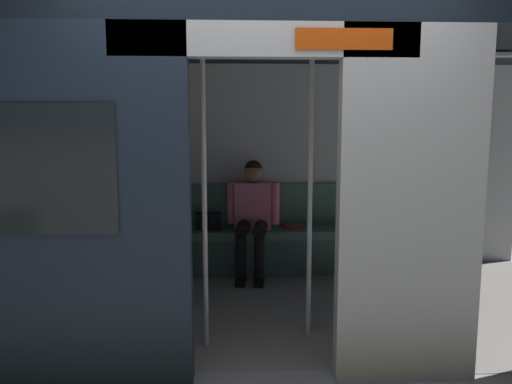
{
  "coord_description": "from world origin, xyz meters",
  "views": [
    {
      "loc": [
        0.23,
        3.2,
        1.7
      ],
      "look_at": [
        -0.02,
        -1.31,
        1.02
      ],
      "focal_mm": 37.5,
      "sensor_mm": 36.0,
      "label": 1
    }
  ],
  "objects_px": {
    "book": "(292,227)",
    "grab_pole_door": "(204,198)",
    "bench_seat": "(249,240)",
    "handbag": "(208,221)",
    "grab_pole_far": "(310,194)",
    "train_car": "(248,131)",
    "person_seated": "(253,210)"
  },
  "relations": [
    {
      "from": "book",
      "to": "grab_pole_door",
      "type": "distance_m",
      "value": 2.1
    },
    {
      "from": "book",
      "to": "grab_pole_door",
      "type": "bearing_deg",
      "value": 39.06
    },
    {
      "from": "bench_seat",
      "to": "handbag",
      "type": "xyz_separation_m",
      "value": [
        0.43,
        -0.04,
        0.2
      ]
    },
    {
      "from": "book",
      "to": "grab_pole_far",
      "type": "bearing_deg",
      "value": 61.58
    },
    {
      "from": "train_car",
      "to": "bench_seat",
      "type": "distance_m",
      "value": 1.61
    },
    {
      "from": "bench_seat",
      "to": "grab_pole_door",
      "type": "relative_size",
      "value": 1.13
    },
    {
      "from": "grab_pole_door",
      "to": "grab_pole_far",
      "type": "distance_m",
      "value": 0.79
    },
    {
      "from": "bench_seat",
      "to": "grab_pole_far",
      "type": "height_order",
      "value": "grab_pole_far"
    },
    {
      "from": "handbag",
      "to": "book",
      "type": "bearing_deg",
      "value": 179.67
    },
    {
      "from": "person_seated",
      "to": "train_car",
      "type": "bearing_deg",
      "value": 84.93
    },
    {
      "from": "grab_pole_door",
      "to": "grab_pole_far",
      "type": "height_order",
      "value": "same"
    },
    {
      "from": "train_car",
      "to": "grab_pole_far",
      "type": "relative_size",
      "value": 2.92
    },
    {
      "from": "handbag",
      "to": "person_seated",
      "type": "bearing_deg",
      "value": 168.53
    },
    {
      "from": "train_car",
      "to": "handbag",
      "type": "distance_m",
      "value": 1.54
    },
    {
      "from": "train_car",
      "to": "handbag",
      "type": "height_order",
      "value": "train_car"
    },
    {
      "from": "train_car",
      "to": "grab_pole_door",
      "type": "xyz_separation_m",
      "value": [
        0.33,
        0.7,
        -0.45
      ]
    },
    {
      "from": "person_seated",
      "to": "book",
      "type": "bearing_deg",
      "value": -168.04
    },
    {
      "from": "train_car",
      "to": "book",
      "type": "relative_size",
      "value": 29.09
    },
    {
      "from": "train_car",
      "to": "handbag",
      "type": "bearing_deg",
      "value": -71.71
    },
    {
      "from": "bench_seat",
      "to": "train_car",
      "type": "bearing_deg",
      "value": 87.17
    },
    {
      "from": "person_seated",
      "to": "grab_pole_door",
      "type": "height_order",
      "value": "grab_pole_door"
    },
    {
      "from": "bench_seat",
      "to": "handbag",
      "type": "bearing_deg",
      "value": -5.79
    },
    {
      "from": "grab_pole_far",
      "to": "book",
      "type": "bearing_deg",
      "value": -92.48
    },
    {
      "from": "bench_seat",
      "to": "grab_pole_door",
      "type": "distance_m",
      "value": 1.97
    },
    {
      "from": "train_car",
      "to": "handbag",
      "type": "relative_size",
      "value": 24.62
    },
    {
      "from": "train_car",
      "to": "person_seated",
      "type": "xyz_separation_m",
      "value": [
        -0.09,
        -1.04,
        -0.85
      ]
    },
    {
      "from": "grab_pole_far",
      "to": "person_seated",
      "type": "bearing_deg",
      "value": -77.53
    },
    {
      "from": "grab_pole_door",
      "to": "person_seated",
      "type": "bearing_deg",
      "value": -103.84
    },
    {
      "from": "train_car",
      "to": "grab_pole_far",
      "type": "bearing_deg",
      "value": 128.93
    },
    {
      "from": "train_car",
      "to": "handbag",
      "type": "xyz_separation_m",
      "value": [
        0.37,
        -1.13,
        -0.98
      ]
    },
    {
      "from": "train_car",
      "to": "grab_pole_far",
      "type": "height_order",
      "value": "train_car"
    },
    {
      "from": "book",
      "to": "train_car",
      "type": "bearing_deg",
      "value": 39.5
    }
  ]
}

